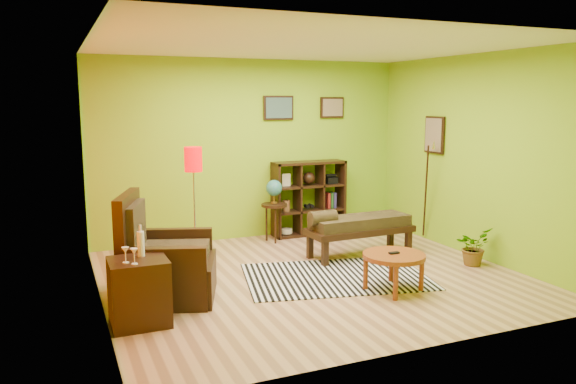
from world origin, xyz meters
name	(u,v)px	position (x,y,z in m)	size (l,w,h in m)	color
ground	(312,276)	(0.00, 0.00, 0.00)	(5.00, 5.00, 0.00)	tan
room_shell	(305,132)	(-0.09, 0.01, 1.80)	(5.04, 4.54, 2.82)	#81B719
zebra_rug	(336,276)	(0.26, -0.15, 0.01)	(2.23, 1.45, 0.01)	silver
coffee_table	(394,259)	(0.63, -0.85, 0.38)	(0.71, 0.71, 0.46)	brown
armchair	(163,267)	(-1.84, -0.05, 0.36)	(1.22, 1.21, 1.18)	black
side_cabinet	(139,291)	(-2.20, -0.71, 0.33)	(0.55, 0.50, 0.97)	black
floor_lamp	(193,170)	(-1.21, 1.08, 1.27)	(0.24, 0.24, 1.57)	silver
globe_table	(274,195)	(0.21, 1.81, 0.73)	(0.40, 0.40, 0.97)	black
cube_shelf	(310,198)	(0.91, 2.03, 0.60)	(1.20, 0.35, 1.20)	black
bench	(357,225)	(0.96, 0.55, 0.45)	(1.56, 0.60, 0.70)	black
potted_plant	(473,251)	(2.18, -0.39, 0.20)	(0.45, 0.50, 0.39)	#26661E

